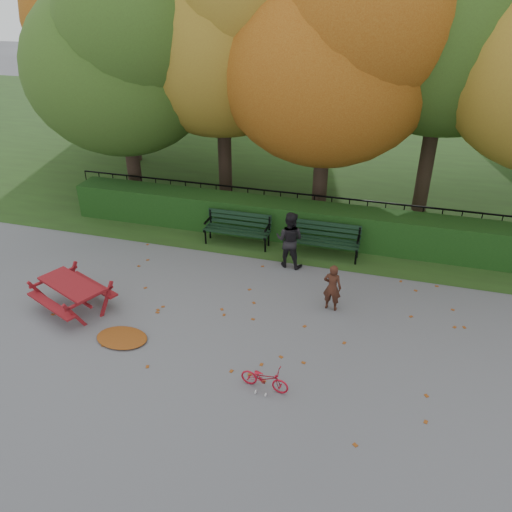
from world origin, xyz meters
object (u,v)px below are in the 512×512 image
(tree_c, at_px, (340,49))
(child, at_px, (332,287))
(bicycle, at_px, (265,378))
(tree_a, at_px, (126,55))
(adult, at_px, (290,240))
(bench_right, at_px, (325,237))
(tree_f, at_px, (123,3))
(bench_left, at_px, (238,226))
(tree_b, at_px, (229,20))
(picnic_table, at_px, (71,289))

(tree_c, bearing_deg, child, -80.24)
(bicycle, bearing_deg, tree_a, 46.79)
(adult, xyz_separation_m, bicycle, (0.56, -4.41, -0.50))
(bench_right, bearing_deg, tree_c, 96.70)
(tree_f, bearing_deg, bench_left, -43.51)
(tree_a, xyz_separation_m, child, (6.83, -4.29, -3.97))
(bench_right, bearing_deg, tree_b, 139.33)
(tree_c, relative_size, adult, 5.43)
(bench_left, bearing_deg, child, -39.36)
(tree_a, relative_size, tree_f, 0.81)
(tree_a, xyz_separation_m, bench_left, (3.89, -1.88, -4.00))
(tree_b, relative_size, child, 7.95)
(tree_a, relative_size, bicycle, 8.33)
(tree_a, height_order, bench_left, tree_a)
(adult, bearing_deg, child, 135.11)
(tree_a, bearing_deg, tree_c, 3.65)
(tree_c, bearing_deg, bench_left, -133.36)
(tree_c, distance_m, adult, 5.13)
(bench_left, distance_m, picnic_table, 4.72)
(bench_right, distance_m, child, 2.47)
(tree_f, bearing_deg, bench_right, -33.92)
(tree_c, height_order, bench_right, tree_c)
(tree_b, relative_size, adult, 5.97)
(tree_a, height_order, bench_right, tree_a)
(picnic_table, bearing_deg, tree_f, 132.38)
(bench_left, distance_m, child, 3.80)
(bench_right, distance_m, bicycle, 5.22)
(bench_left, relative_size, bench_right, 1.00)
(picnic_table, xyz_separation_m, child, (5.45, 1.59, 0.03))
(tree_b, xyz_separation_m, bench_left, (1.14, -3.04, -4.88))
(tree_c, bearing_deg, bench_right, -83.30)
(adult, relative_size, bicycle, 1.64)
(tree_a, bearing_deg, bicycle, -49.43)
(child, bearing_deg, bench_right, -71.37)
(adult, bearing_deg, bench_right, -128.65)
(tree_b, distance_m, tree_c, 3.42)
(tree_a, relative_size, bench_left, 4.16)
(child, bearing_deg, tree_b, -47.14)
(picnic_table, bearing_deg, adult, 60.99)
(tree_a, distance_m, child, 8.98)
(tree_c, height_order, tree_f, tree_f)
(bench_left, height_order, child, child)
(tree_f, bearing_deg, tree_c, -22.35)
(bench_left, height_order, picnic_table, bench_left)
(tree_b, distance_m, bench_left, 5.87)
(tree_c, xyz_separation_m, bicycle, (0.04, -7.47, -4.59))
(bicycle, bearing_deg, adult, 13.47)
(picnic_table, height_order, adult, adult)
(tree_f, xyz_separation_m, bench_right, (8.23, -5.54, -5.17))
(adult, bearing_deg, tree_a, -20.22)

